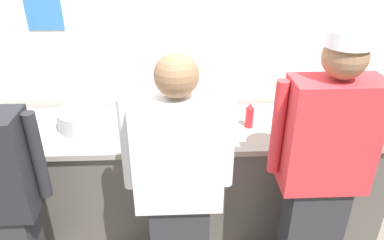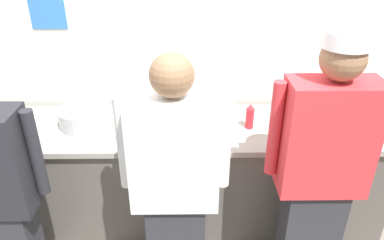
% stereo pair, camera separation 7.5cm
% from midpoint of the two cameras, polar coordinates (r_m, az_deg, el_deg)
% --- Properties ---
extents(wall_back, '(5.06, 0.11, 2.83)m').
position_cam_midpoint_polar(wall_back, '(2.96, -2.25, 12.42)').
color(wall_back, silver).
rests_on(wall_back, ground).
extents(prep_counter, '(3.22, 0.72, 0.90)m').
position_cam_midpoint_polar(prep_counter, '(2.95, -2.10, -8.65)').
color(prep_counter, '#56514C').
rests_on(prep_counter, ground).
extents(chef_center, '(0.62, 0.24, 1.69)m').
position_cam_midpoint_polar(chef_center, '(2.11, -1.63, -10.64)').
color(chef_center, '#2D2D33').
rests_on(chef_center, ground).
extents(chef_far_right, '(0.63, 0.24, 1.77)m').
position_cam_midpoint_polar(chef_far_right, '(2.28, 20.14, -7.61)').
color(chef_far_right, '#2D2D33').
rests_on(chef_far_right, ground).
extents(plate_stack_front, '(0.20, 0.20, 0.08)m').
position_cam_midpoint_polar(plate_stack_front, '(2.92, -23.31, -0.18)').
color(plate_stack_front, white).
rests_on(plate_stack_front, prep_counter).
extents(plate_stack_rear, '(0.21, 0.21, 0.07)m').
position_cam_midpoint_polar(plate_stack_rear, '(2.87, 16.16, 0.51)').
color(plate_stack_rear, white).
rests_on(plate_stack_rear, prep_counter).
extents(mixing_bowl_steel, '(0.37, 0.37, 0.14)m').
position_cam_midpoint_polar(mixing_bowl_steel, '(2.79, -15.59, 0.48)').
color(mixing_bowl_steel, '#B7BABF').
rests_on(mixing_bowl_steel, prep_counter).
extents(sheet_tray, '(0.45, 0.35, 0.02)m').
position_cam_midpoint_polar(sheet_tray, '(2.64, 0.64, -1.42)').
color(sheet_tray, '#B7BABF').
rests_on(sheet_tray, prep_counter).
extents(squeeze_bottle_primary, '(0.06, 0.06, 0.21)m').
position_cam_midpoint_polar(squeeze_bottle_primary, '(2.69, 16.41, 0.14)').
color(squeeze_bottle_primary, '#E5E066').
rests_on(squeeze_bottle_primary, prep_counter).
extents(squeeze_bottle_secondary, '(0.06, 0.06, 0.19)m').
position_cam_midpoint_polar(squeeze_bottle_secondary, '(2.68, 9.76, 0.53)').
color(squeeze_bottle_secondary, red).
rests_on(squeeze_bottle_secondary, prep_counter).
extents(ramekin_green_sauce, '(0.10, 0.10, 0.05)m').
position_cam_midpoint_polar(ramekin_green_sauce, '(2.98, 24.38, -0.15)').
color(ramekin_green_sauce, white).
rests_on(ramekin_green_sauce, prep_counter).
extents(ramekin_yellow_sauce, '(0.10, 0.10, 0.05)m').
position_cam_midpoint_polar(ramekin_yellow_sauce, '(2.72, -8.95, -0.51)').
color(ramekin_yellow_sauce, white).
rests_on(ramekin_yellow_sauce, prep_counter).
extents(ramekin_red_sauce, '(0.09, 0.09, 0.04)m').
position_cam_midpoint_polar(ramekin_red_sauce, '(2.59, -7.32, -2.14)').
color(ramekin_red_sauce, white).
rests_on(ramekin_red_sauce, prep_counter).
extents(ramekin_orange_sauce, '(0.09, 0.09, 0.04)m').
position_cam_midpoint_polar(ramekin_orange_sauce, '(2.60, 14.24, -2.58)').
color(ramekin_orange_sauce, white).
rests_on(ramekin_orange_sauce, prep_counter).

